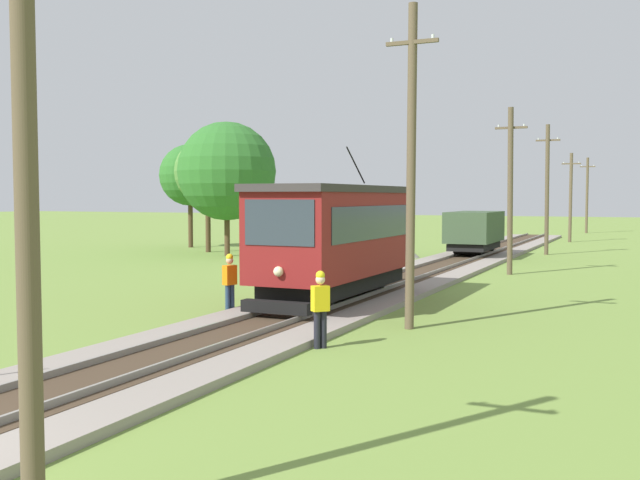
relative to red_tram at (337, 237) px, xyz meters
The scene contains 14 objects.
red_tram is the anchor object (origin of this frame).
freight_car 19.96m from the red_tram, 90.01° to the left, with size 2.40×5.20×2.31m.
utility_pole_foreground 16.50m from the red_tram, 78.01° to the right, with size 1.40×0.25×7.81m.
utility_pole_near_tram 5.07m from the red_tram, 42.26° to the right, with size 1.40×0.39×8.46m.
utility_pole_mid 12.14m from the red_tram, 73.55° to the left, with size 1.40×0.53×7.39m.
utility_pole_far 24.24m from the red_tram, 81.90° to the left, with size 1.40×0.53×7.75m.
utility_pole_distant 37.91m from the red_tram, 84.84° to the left, with size 1.40×0.30×6.81m.
utility_pole_horizon 53.21m from the red_tram, 86.33° to the left, with size 1.40×0.27×7.21m.
gravel_pile 19.07m from the red_tram, 103.30° to the left, with size 3.07×3.07×1.35m, color #9E998E.
track_worker 6.92m from the red_tram, 70.19° to the right, with size 0.43×0.44×1.78m.
second_worker 3.86m from the red_tram, 127.22° to the right, with size 0.35×0.44×1.78m.
tree_left_near 28.76m from the red_tram, 133.57° to the left, with size 4.20×4.20×7.05m.
tree_right_far 24.10m from the red_tram, 132.78° to the left, with size 4.17×4.17×7.13m.
tree_horizon 20.73m from the red_tram, 131.30° to the left, with size 5.76×5.76×7.84m.
Camera 1 is at (9.17, -5.92, 3.46)m, focal length 41.37 mm.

